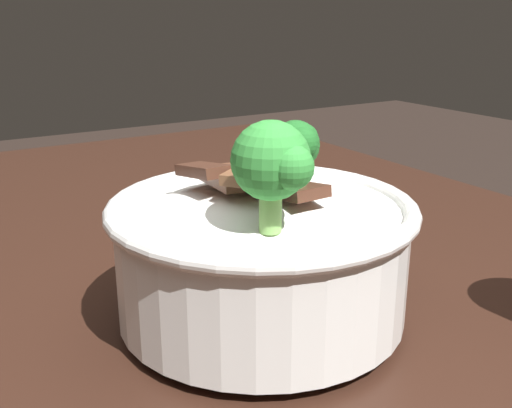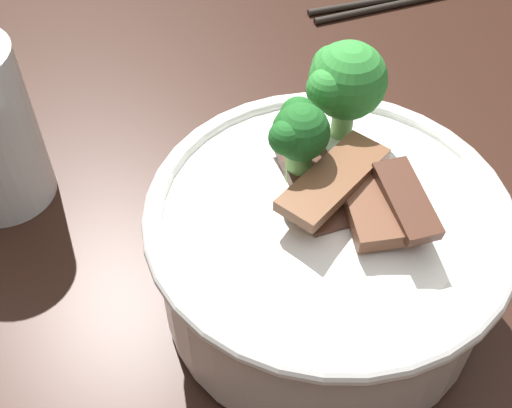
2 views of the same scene
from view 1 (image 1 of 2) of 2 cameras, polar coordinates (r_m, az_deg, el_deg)
rice_bowl at (r=0.43m, az=0.57°, el=-3.66°), size 0.22×0.22×0.16m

